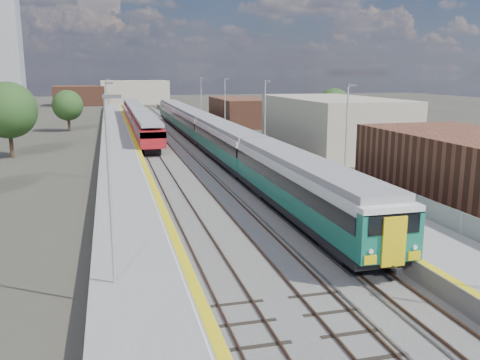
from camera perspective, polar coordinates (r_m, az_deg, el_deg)
name	(u,v)px	position (r m, az deg, el deg)	size (l,w,h in m)	color
ground	(195,149)	(63.24, -5.11, 3.45)	(320.00, 320.00, 0.00)	#47443A
ballast_bed	(174,147)	(65.37, -7.42, 3.70)	(10.50, 155.00, 0.06)	#565451
tracks	(177,144)	(67.08, -7.09, 3.98)	(8.96, 160.00, 0.17)	#4C3323
platform_right	(231,141)	(66.61, -0.98, 4.39)	(4.70, 155.00, 8.52)	slate
platform_left	(119,145)	(64.83, -13.42, 3.84)	(4.30, 155.00, 8.52)	slate
buildings	(76,68)	(150.55, -17.89, 11.91)	(72.00, 185.50, 40.00)	brown
green_train	(207,130)	(62.59, -3.70, 5.57)	(3.06, 85.19, 3.37)	black
red_train	(138,117)	(85.74, -11.41, 6.94)	(2.90, 58.82, 3.66)	black
tree_b	(8,110)	(61.44, -24.59, 7.13)	(6.19, 6.19, 8.39)	#382619
tree_c	(68,105)	(86.93, -18.79, 7.93)	(4.88, 4.88, 6.62)	#382619
tree_d	(334,105)	(81.23, 10.46, 8.30)	(5.17, 5.17, 7.01)	#382619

